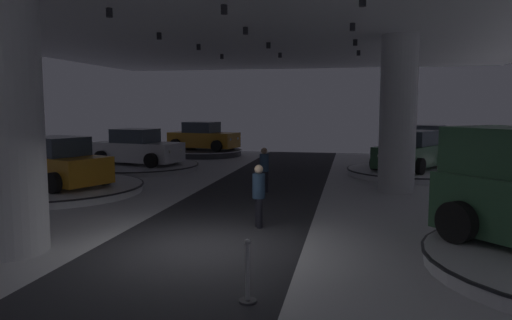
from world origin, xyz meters
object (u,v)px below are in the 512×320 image
at_px(display_car_far_left, 138,148).
at_px(display_car_mid_left, 55,164).
at_px(display_platform_far_left, 139,166).
at_px(display_platform_mid_left, 55,189).
at_px(visitor_walking_near, 264,167).
at_px(visitor_walking_far, 259,192).
at_px(display_car_far_right, 412,152).
at_px(display_platform_deep_left, 204,152).
at_px(column_left, 2,120).
at_px(display_platform_deep_right, 427,157).
at_px(display_platform_far_right, 411,172).
at_px(display_car_deep_left, 203,137).
at_px(display_car_deep_right, 427,142).
at_px(column_right, 398,115).

xyz_separation_m(display_car_far_left, display_car_mid_left, (-0.01, -6.60, 0.03)).
bearing_deg(display_car_far_left, display_platform_far_left, -11.16).
distance_m(display_platform_mid_left, visitor_walking_near, 7.40).
distance_m(display_car_far_left, visitor_walking_far, 12.68).
bearing_deg(display_platform_far_left, display_car_far_right, 2.33).
distance_m(display_platform_deep_left, display_platform_mid_left, 13.44).
bearing_deg(column_left, display_platform_deep_right, 60.80).
xyz_separation_m(display_platform_deep_right, visitor_walking_near, (-7.24, -12.18, 0.76)).
distance_m(display_platform_far_right, display_car_far_right, 0.88).
height_order(display_car_far_left, display_platform_mid_left, display_car_far_left).
relative_size(display_car_deep_left, display_platform_mid_left, 0.73).
xyz_separation_m(display_car_deep_left, display_car_far_left, (-1.15, -6.81, -0.13)).
bearing_deg(display_platform_deep_right, display_platform_deep_left, -178.46).
xyz_separation_m(display_car_deep_left, display_car_deep_right, (13.22, 0.36, -0.11)).
bearing_deg(visitor_walking_near, column_right, 13.23).
height_order(display_platform_deep_left, display_car_mid_left, display_car_mid_left).
bearing_deg(display_platform_deep_left, display_car_mid_left, -95.07).
bearing_deg(column_left, display_platform_mid_left, 116.99).
height_order(display_car_far_right, display_car_mid_left, display_car_mid_left).
bearing_deg(display_car_deep_left, display_platform_deep_left, -12.13).
xyz_separation_m(display_platform_mid_left, visitor_walking_near, (7.19, 1.56, 0.75)).
bearing_deg(display_platform_deep_left, display_car_far_left, -99.86).
distance_m(display_car_deep_left, display_car_far_left, 6.91).
bearing_deg(display_car_far_left, display_car_deep_right, 26.53).
height_order(column_left, display_platform_mid_left, column_left).
bearing_deg(display_car_deep_right, display_platform_far_left, -153.41).
relative_size(display_car_far_right, display_car_deep_left, 1.01).
bearing_deg(display_platform_far_right, visitor_walking_far, -114.98).
distance_m(display_car_far_right, display_car_far_left, 12.78).
bearing_deg(column_right, display_car_deep_left, 134.55).
distance_m(column_left, display_car_deep_right, 23.04).
xyz_separation_m(display_platform_far_right, display_platform_far_left, (-12.73, -0.49, -0.01)).
distance_m(display_car_deep_right, visitor_walking_near, 14.17).
height_order(display_car_deep_left, display_platform_deep_right, display_car_deep_left).
xyz_separation_m(display_car_far_left, visitor_walking_far, (7.92, -9.90, -0.11)).
distance_m(display_car_far_left, display_car_deep_right, 16.06).
xyz_separation_m(column_right, visitor_walking_far, (-3.82, -5.95, -1.84)).
bearing_deg(column_left, display_car_far_right, 54.44).
bearing_deg(display_car_deep_left, display_car_far_right, -28.46).
bearing_deg(display_car_deep_left, display_car_deep_right, 1.56).
relative_size(display_platform_deep_left, display_platform_far_left, 0.81).
relative_size(display_platform_far_left, display_platform_mid_left, 0.95).
height_order(column_right, display_platform_far_left, column_right).
bearing_deg(visitor_walking_far, column_right, 57.30).
bearing_deg(display_platform_mid_left, column_left, -63.01).
bearing_deg(visitor_walking_near, display_car_deep_left, 116.91).
height_order(display_platform_mid_left, visitor_walking_far, visitor_walking_far).
bearing_deg(display_car_far_left, display_platform_deep_right, 26.44).
relative_size(display_platform_far_right, display_car_mid_left, 1.22).
bearing_deg(display_platform_far_right, column_right, -102.90).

